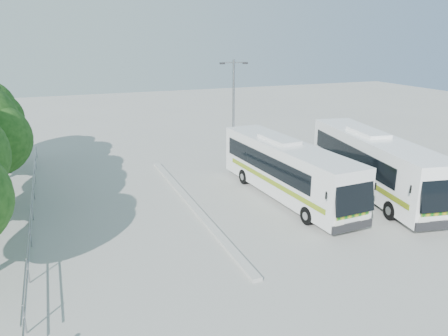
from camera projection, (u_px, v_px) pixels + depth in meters
name	position (u px, v px, depth m)	size (l,w,h in m)	color
ground	(247.00, 213.00, 21.96)	(100.00, 100.00, 0.00)	#A2A29D
kerb_divider	(192.00, 204.00, 22.91)	(0.40, 16.00, 0.15)	#B2B2AD
railing	(32.00, 199.00, 21.79)	(0.06, 22.00, 1.00)	gray
coach_main	(287.00, 169.00, 23.54)	(2.85, 11.01, 3.02)	silver
coach_adjacent	(374.00, 163.00, 24.28)	(4.30, 11.80, 3.21)	white
lamppost	(233.00, 112.00, 27.39)	(1.74, 0.46, 7.15)	gray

